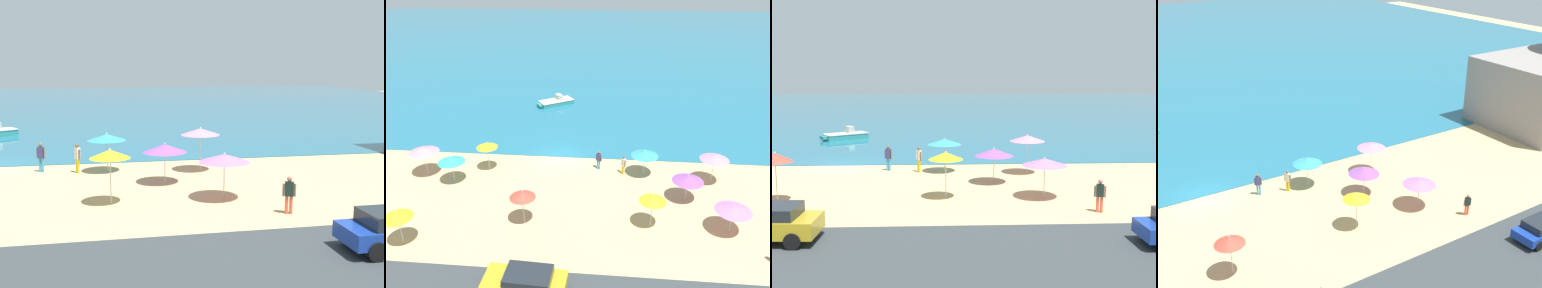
{
  "view_description": "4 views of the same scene",
  "coord_description": "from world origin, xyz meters",
  "views": [
    {
      "loc": [
        7.03,
        -30.37,
        6.07
      ],
      "look_at": [
        11.87,
        -5.29,
        1.95
      ],
      "focal_mm": 45.0,
      "sensor_mm": 36.0,
      "label": 1
    },
    {
      "loc": [
        4.34,
        -29.92,
        16.31
      ],
      "look_at": [
        1.57,
        1.11,
        0.86
      ],
      "focal_mm": 35.0,
      "sensor_mm": 36.0,
      "label": 2
    },
    {
      "loc": [
        7.25,
        -33.85,
        6.57
      ],
      "look_at": [
        8.65,
        -3.16,
        1.97
      ],
      "focal_mm": 45.0,
      "sensor_mm": 36.0,
      "label": 3
    },
    {
      "loc": [
        -7.35,
        -31.92,
        17.87
      ],
      "look_at": [
        13.36,
        0.88,
        0.81
      ],
      "focal_mm": 45.0,
      "sensor_mm": 36.0,
      "label": 4
    }
  ],
  "objects": [
    {
      "name": "beach_umbrella_8",
      "position": [
        12.57,
        -9.46,
        1.93
      ],
      "size": [
        2.37,
        2.37,
        2.19
      ],
      "color": "#B2B2B7",
      "rests_on": "ground_plane"
    },
    {
      "name": "bather_1",
      "position": [
        14.65,
        -12.14,
        0.9
      ],
      "size": [
        0.55,
        0.32,
        1.6
      ],
      "color": "#DB5438",
      "rests_on": "ground_plane"
    },
    {
      "name": "beach_umbrella_9",
      "position": [
        7.42,
        -9.32,
        2.27
      ],
      "size": [
        1.79,
        1.79,
        2.54
      ],
      "color": "#B2B2B7",
      "rests_on": "ground_plane"
    },
    {
      "name": "beach_umbrella_1",
      "position": [
        7.38,
        -2.55,
        2.04
      ],
      "size": [
        2.24,
        2.24,
        2.29
      ],
      "color": "#B2B2B7",
      "rests_on": "ground_plane"
    },
    {
      "name": "sea",
      "position": [
        0.0,
        55.0,
        0.03
      ],
      "size": [
        150.0,
        110.0,
        0.05
      ],
      "primitive_type": "cube",
      "color": "#1F627B",
      "rests_on": "ground_plane"
    },
    {
      "name": "bather_2",
      "position": [
        3.61,
        -1.85,
        0.97
      ],
      "size": [
        0.52,
        0.36,
        1.73
      ],
      "color": "teal",
      "rests_on": "ground_plane"
    },
    {
      "name": "bather_0",
      "position": [
        5.69,
        -2.5,
        0.96
      ],
      "size": [
        0.38,
        0.49,
        1.72
      ],
      "color": "yellow",
      "rests_on": "ground_plane"
    },
    {
      "name": "beach_umbrella_7",
      "position": [
        12.75,
        -3.28,
        2.33
      ],
      "size": [
        2.25,
        2.25,
        2.59
      ],
      "color": "#B2B2B7",
      "rests_on": "ground_plane"
    },
    {
      "name": "beach_umbrella_3",
      "position": [
        10.3,
        -5.89,
        1.86
      ],
      "size": [
        2.3,
        2.3,
        2.15
      ],
      "color": "#B2B2B7",
      "rests_on": "ground_plane"
    }
  ]
}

